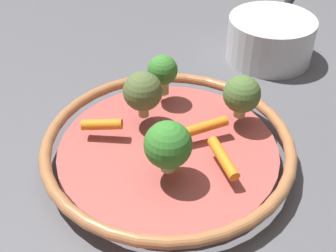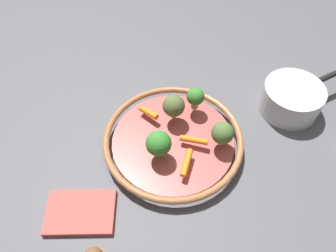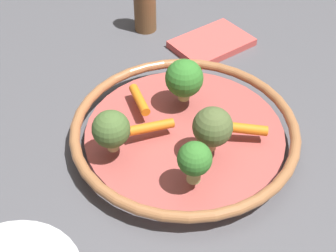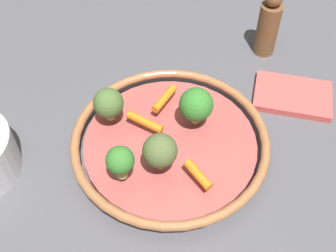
% 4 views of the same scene
% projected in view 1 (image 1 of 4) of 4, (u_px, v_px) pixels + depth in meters
% --- Properties ---
extents(ground_plane, '(2.44, 2.44, 0.00)m').
position_uv_depth(ground_plane, '(172.00, 159.00, 0.64)').
color(ground_plane, '#4C4C51').
extents(serving_bowl, '(0.35, 0.35, 0.04)m').
position_uv_depth(serving_bowl, '(172.00, 148.00, 0.63)').
color(serving_bowl, '#A84C47').
rests_on(serving_bowl, ground_plane).
extents(baby_carrot_right, '(0.04, 0.07, 0.02)m').
position_uv_depth(baby_carrot_right, '(228.00, 158.00, 0.57)').
color(baby_carrot_right, orange).
rests_on(baby_carrot_right, serving_bowl).
extents(baby_carrot_center, '(0.07, 0.04, 0.02)m').
position_uv_depth(baby_carrot_center, '(208.00, 127.00, 0.62)').
color(baby_carrot_center, orange).
rests_on(baby_carrot_center, serving_bowl).
extents(baby_carrot_back, '(0.06, 0.02, 0.02)m').
position_uv_depth(baby_carrot_back, '(106.00, 124.00, 0.63)').
color(baby_carrot_back, orange).
rests_on(baby_carrot_back, serving_bowl).
extents(broccoli_floret_large, '(0.05, 0.05, 0.06)m').
position_uv_depth(broccoli_floret_large, '(167.00, 71.00, 0.68)').
color(broccoli_floret_large, '#98A866').
rests_on(broccoli_floret_large, serving_bowl).
extents(broccoli_floret_mid, '(0.06, 0.06, 0.07)m').
position_uv_depth(broccoli_floret_mid, '(147.00, 92.00, 0.63)').
color(broccoli_floret_mid, tan).
rests_on(broccoli_floret_mid, serving_bowl).
extents(broccoli_floret_edge, '(0.05, 0.05, 0.06)m').
position_uv_depth(broccoli_floret_edge, '(246.00, 95.00, 0.63)').
color(broccoli_floret_edge, tan).
rests_on(broccoli_floret_edge, serving_bowl).
extents(broccoli_floret_small, '(0.06, 0.06, 0.07)m').
position_uv_depth(broccoli_floret_small, '(175.00, 145.00, 0.54)').
color(broccoli_floret_small, '#97AA66').
rests_on(broccoli_floret_small, serving_bowl).
extents(saucepan, '(0.16, 0.23, 0.08)m').
position_uv_depth(saucepan, '(274.00, 38.00, 0.84)').
color(saucepan, silver).
rests_on(saucepan, ground_plane).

